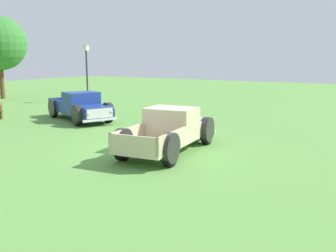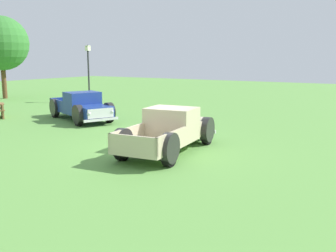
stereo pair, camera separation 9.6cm
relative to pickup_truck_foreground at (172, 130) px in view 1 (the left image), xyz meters
The scene contains 4 objects.
ground_plane 0.94m from the pickup_truck_foreground, 119.87° to the left, with size 80.00×80.00×0.00m, color #5B9342.
pickup_truck_foreground is the anchor object (origin of this frame).
pickup_truck_behind_left 7.68m from the pickup_truck_foreground, 67.54° to the left, with size 3.42×5.10×1.47m.
lamp_post_near 15.83m from the pickup_truck_foreground, 53.67° to the left, with size 0.36×0.36×4.11m.
Camera 1 is at (-10.93, -7.19, 3.19)m, focal length 40.71 mm.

